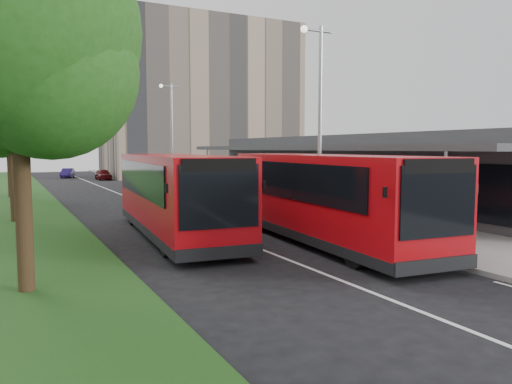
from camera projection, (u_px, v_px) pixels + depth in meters
ground at (249, 245)px, 16.98m from camera, size 120.00×120.00×0.00m
pavement at (204, 191)px, 37.45m from camera, size 5.00×80.00×0.15m
grass_verge at (12, 199)px, 31.61m from camera, size 5.00×80.00×0.10m
lane_centre_line at (141, 202)px, 30.32m from camera, size 0.12×70.00×0.01m
kerb_dashes at (173, 195)px, 35.36m from camera, size 0.12×56.00×0.01m
office_block at (200, 101)px, 59.83m from camera, size 22.00×12.00×18.00m
station_building at (357, 170)px, 28.80m from camera, size 7.70×26.00×4.00m
tree_near at (16, 46)px, 10.73m from camera, size 5.28×5.28×8.48m
tree_mid at (10, 95)px, 21.39m from camera, size 5.37×5.37×8.63m
tree_far at (8, 127)px, 32.14m from camera, size 4.50×4.50×7.21m
lamp_post_near at (318, 113)px, 20.20m from camera, size 1.44×0.28×8.00m
lamp_post_far at (171, 129)px, 37.98m from camera, size 1.44×0.28×8.00m
bus_main at (326, 198)px, 17.07m from camera, size 3.56×10.94×3.05m
bus_second at (175, 195)px, 18.49m from camera, size 3.55×10.85×3.02m
litter_bin at (252, 197)px, 28.00m from camera, size 0.61×0.61×0.84m
bollard at (209, 187)px, 34.41m from camera, size 0.21×0.21×0.99m
car_near at (103, 174)px, 52.06m from camera, size 1.39×3.35×1.13m
car_far at (68, 173)px, 55.79m from camera, size 1.95×3.37×1.05m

